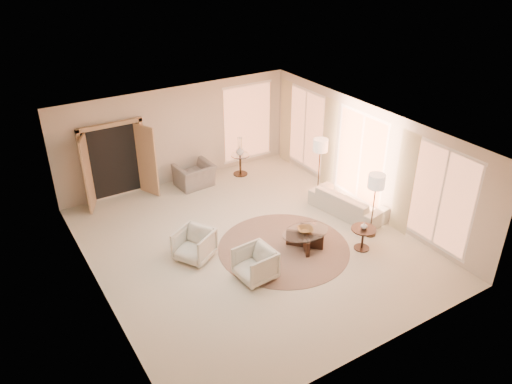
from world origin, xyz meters
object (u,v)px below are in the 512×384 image
side_vase (240,151)px  floor_lamp_far (376,184)px  armchair_left (194,243)px  coffee_table (305,237)px  end_table (363,235)px  sofa (348,203)px  floor_lamp_near (320,148)px  side_table (240,163)px  bowl (305,230)px  end_vase (364,226)px  armchair_right (255,263)px  accent_chair (194,172)px

side_vase → floor_lamp_far: bearing=-77.5°
armchair_left → coffee_table: bearing=37.4°
armchair_left → end_table: armchair_left is taller
sofa → end_table: bearing=140.4°
floor_lamp_near → coffee_table: bearing=-134.3°
side_table → floor_lamp_far: 4.77m
floor_lamp_near → bowl: bearing=-134.3°
bowl → end_vase: (1.10, -0.75, 0.15)m
side_table → side_vase: 0.39m
coffee_table → side_table: 4.19m
side_vase → bowl: bearing=-99.1°
coffee_table → bowl: bowl is taller
armchair_right → side_table: size_ratio=1.19×
armchair_right → floor_lamp_far: size_ratio=0.47×
side_table → bowl: side_table is taller
accent_chair → floor_lamp_far: bearing=114.4°
coffee_table → floor_lamp_near: floor_lamp_near is taller
armchair_right → bowl: 1.63m
coffee_table → side_table: (0.66, 4.14, 0.12)m
armchair_left → accent_chair: bearing=123.8°
coffee_table → bowl: (0.00, 0.00, 0.20)m
bowl → accent_chair: bearing=101.2°
sofa → bowl: size_ratio=5.61×
sofa → side_vase: bearing=8.8°
armchair_right → floor_lamp_far: 3.41m
armchair_left → floor_lamp_near: 4.49m
sofa → bowl: 2.02m
end_table → sofa: bearing=61.2°
sofa → accent_chair: bearing=27.1°
armchair_right → end_table: size_ratio=1.34×
floor_lamp_near → armchair_right: bearing=-146.5°
end_table → side_vase: bearing=95.1°
sofa → side_table: size_ratio=3.17×
coffee_table → sofa: bearing=20.0°
coffee_table → armchair_right: bearing=-166.8°
floor_lamp_far → bowl: 1.95m
end_table → bowl: end_table is taller
armchair_right → side_table: bearing=149.6°
coffee_table → floor_lamp_far: (1.67, -0.41, 1.12)m
coffee_table → floor_lamp_near: bearing=45.7°
armchair_left → side_table: size_ratio=1.21×
coffee_table → floor_lamp_near: size_ratio=0.81×
bowl → end_table: bearing=-34.1°
armchair_left → bowl: 2.56m
floor_lamp_near → end_vase: bearing=-106.4°
end_vase → armchair_left: bearing=153.9°
sofa → side_table: bearing=8.8°
end_vase → side_vase: side_vase is taller
accent_chair → armchair_right: bearing=76.3°
end_table → bowl: bearing=145.9°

